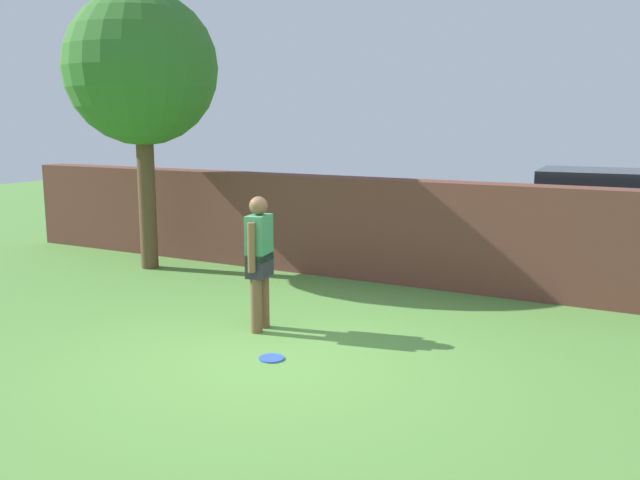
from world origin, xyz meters
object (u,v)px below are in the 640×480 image
at_px(person, 259,257).
at_px(car, 603,224).
at_px(frisbee_blue, 272,358).
at_px(tree, 141,70).

bearing_deg(person, car, 136.49).
relative_size(person, frisbee_blue, 6.00).
bearing_deg(car, tree, -160.28).
height_order(car, frisbee_blue, car).
distance_m(tree, car, 7.86).
xyz_separation_m(person, car, (3.28, 4.97, -0.04)).
distance_m(person, car, 5.96).
height_order(person, frisbee_blue, person).
distance_m(car, frisbee_blue, 6.40).
relative_size(person, car, 0.38).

